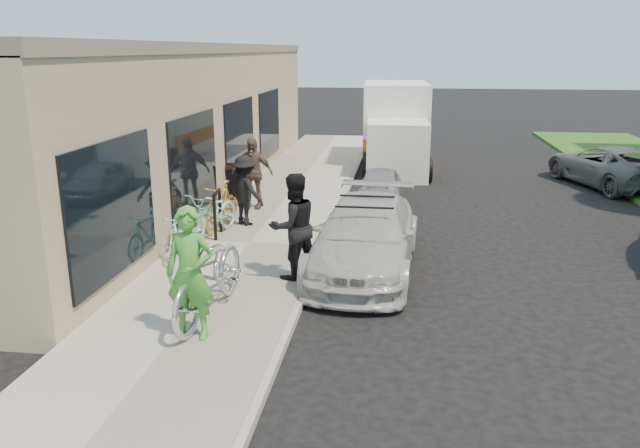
{
  "coord_description": "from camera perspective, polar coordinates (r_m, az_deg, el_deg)",
  "views": [
    {
      "loc": [
        1.13,
        -9.25,
        4.08
      ],
      "look_at": [
        -0.3,
        1.42,
        1.05
      ],
      "focal_mm": 35.0,
      "sensor_mm": 36.0,
      "label": 1
    }
  ],
  "objects": [
    {
      "name": "sedan_silver",
      "position": [
        16.76,
        5.49,
        3.32
      ],
      "size": [
        1.19,
        2.95,
        1.01
      ],
      "primitive_type": "imported",
      "rotation": [
        0.0,
        0.0,
        -0.0
      ],
      "color": "#9B9BA0",
      "rests_on": "ground"
    },
    {
      "name": "sidewalk",
      "position": [
        13.26,
        -6.41,
        -1.96
      ],
      "size": [
        3.0,
        34.0,
        0.15
      ],
      "primitive_type": "cube",
      "color": "#ABA79A",
      "rests_on": "ground"
    },
    {
      "name": "sandwich_board",
      "position": [
        16.93,
        -8.0,
        3.83
      ],
      "size": [
        0.62,
        0.63,
        0.95
      ],
      "rotation": [
        0.0,
        0.0,
        0.08
      ],
      "color": "#301D0D",
      "rests_on": "sidewalk"
    },
    {
      "name": "cruiser_bike_c",
      "position": [
        14.2,
        -8.97,
        1.65
      ],
      "size": [
        0.71,
        1.8,
        1.05
      ],
      "primitive_type": "imported",
      "rotation": [
        0.0,
        0.0,
        -0.13
      ],
      "color": "gold",
      "rests_on": "sidewalk"
    },
    {
      "name": "storefront",
      "position": [
        18.48,
        -12.76,
        9.27
      ],
      "size": [
        3.6,
        20.0,
        4.22
      ],
      "color": "tan",
      "rests_on": "ground"
    },
    {
      "name": "bystander_b",
      "position": [
        15.91,
        -6.21,
        4.66
      ],
      "size": [
        1.07,
        0.46,
        1.81
      ],
      "primitive_type": "imported",
      "rotation": [
        0.0,
        0.0,
        -0.01
      ],
      "color": "brown",
      "rests_on": "sidewalk"
    },
    {
      "name": "bystander_a",
      "position": [
        14.4,
        -6.86,
        3.05
      ],
      "size": [
        1.19,
        1.05,
        1.6
      ],
      "primitive_type": "imported",
      "rotation": [
        0.0,
        0.0,
        2.58
      ],
      "color": "black",
      "rests_on": "sidewalk"
    },
    {
      "name": "ground",
      "position": [
        10.17,
        0.6,
        -7.93
      ],
      "size": [
        120.0,
        120.0,
        0.0
      ],
      "primitive_type": "plane",
      "color": "black",
      "rests_on": "ground"
    },
    {
      "name": "moving_truck",
      "position": [
        22.63,
        6.9,
        8.53
      ],
      "size": [
        2.48,
        6.02,
        2.91
      ],
      "rotation": [
        0.0,
        0.0,
        0.05
      ],
      "color": "white",
      "rests_on": "ground"
    },
    {
      "name": "man_standing",
      "position": [
        10.9,
        -2.45,
        -0.21
      ],
      "size": [
        1.16,
        1.12,
        1.88
      ],
      "primitive_type": "imported",
      "rotation": [
        0.0,
        0.0,
        3.8
      ],
      "color": "black",
      "rests_on": "sidewalk"
    },
    {
      "name": "bike_rack",
      "position": [
        13.62,
        -9.37,
        1.37
      ],
      "size": [
        0.14,
        0.71,
        1.0
      ],
      "rotation": [
        0.0,
        0.0,
        0.11
      ],
      "color": "black",
      "rests_on": "sidewalk"
    },
    {
      "name": "cruiser_bike_a",
      "position": [
        12.42,
        -12.8,
        -0.94
      ],
      "size": [
        0.61,
        1.55,
        0.9
      ],
      "primitive_type": "imported",
      "rotation": [
        0.0,
        0.0,
        0.13
      ],
      "color": "#98E3D7",
      "rests_on": "sidewalk"
    },
    {
      "name": "far_car_gray",
      "position": [
        21.12,
        24.87,
        4.84
      ],
      "size": [
        3.34,
        4.89,
        1.24
      ],
      "primitive_type": "imported",
      "rotation": [
        0.0,
        0.0,
        3.45
      ],
      "color": "#575A5C",
      "rests_on": "ground"
    },
    {
      "name": "sedan_white",
      "position": [
        11.79,
        4.16,
        -1.16
      ],
      "size": [
        2.13,
        4.68,
        1.37
      ],
      "rotation": [
        0.0,
        0.0,
        -0.06
      ],
      "color": "beige",
      "rests_on": "ground"
    },
    {
      "name": "cruiser_bike_b",
      "position": [
        13.64,
        -9.8,
        0.93
      ],
      "size": [
        1.14,
        2.02,
        1.0
      ],
      "primitive_type": "imported",
      "rotation": [
        0.0,
        0.0,
        -0.26
      ],
      "color": "#98E3D7",
      "rests_on": "sidewalk"
    },
    {
      "name": "curb",
      "position": [
        12.99,
        0.25,
        -2.29
      ],
      "size": [
        0.12,
        34.0,
        0.13
      ],
      "primitive_type": "cube",
      "color": "#A29E94",
      "rests_on": "ground"
    },
    {
      "name": "woman_rider",
      "position": [
        8.8,
        -11.79,
        -4.45
      ],
      "size": [
        0.71,
        0.48,
        1.89
      ],
      "primitive_type": "imported",
      "rotation": [
        0.0,
        0.0,
        -0.04
      ],
      "color": "green",
      "rests_on": "sidewalk"
    },
    {
      "name": "tandem_bike",
      "position": [
        9.57,
        -10.0,
        -4.52
      ],
      "size": [
        1.08,
        2.57,
        1.32
      ],
      "primitive_type": "imported",
      "rotation": [
        0.0,
        0.0,
        -0.08
      ],
      "color": "silver",
      "rests_on": "sidewalk"
    }
  ]
}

